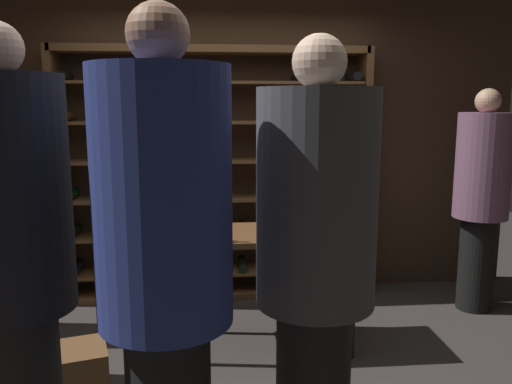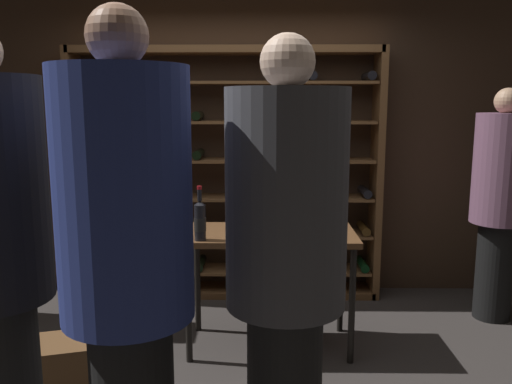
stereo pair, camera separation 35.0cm
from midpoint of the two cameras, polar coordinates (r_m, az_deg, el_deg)
The scene contains 13 objects.
ground_plane at distance 3.58m, azimuth -4.10°, elevation -19.12°, with size 9.22×9.22×0.00m, color #383330.
back_wall at distance 4.76m, azimuth -4.65°, elevation 5.24°, with size 5.17×0.10×2.71m, color #3D2B1E.
wine_rack at distance 4.58m, azimuth -7.01°, elevation 1.57°, with size 2.70×0.32×2.19m.
tasting_table at distance 3.65m, azimuth -1.35°, elevation -5.86°, with size 1.18×0.59×0.84m.
person_guest_plum_blouse at distance 2.43m, azimuth -28.91°, elevation -5.81°, with size 0.48×0.48×2.04m.
person_host_in_suit at distance 2.05m, azimuth -14.85°, elevation -7.08°, with size 0.52×0.52×2.08m.
person_bystander_dark_jacket at distance 4.57m, azimuth 21.47°, elevation 0.11°, with size 0.44×0.44×1.84m.
person_guest_blue_shirt at distance 2.26m, azimuth 2.13°, elevation -6.39°, with size 0.52×0.52×2.01m.
wine_crate at distance 3.52m, azimuth -23.00°, elevation -17.83°, with size 0.48×0.34×0.29m, color brown.
wine_bottle_gold_foil at distance 3.65m, azimuth 0.83°, elevation -2.07°, with size 0.08×0.08×0.37m.
wine_bottle_red_label at distance 3.38m, azimuth -8.89°, elevation -3.26°, with size 0.08×0.08×0.36m.
wine_glass_stemmed_right at distance 3.69m, azimuth 3.12°, elevation -2.63°, with size 0.07×0.07×0.13m.
wine_glass_stemmed_left at distance 3.52m, azimuth 1.46°, elevation -3.16°, with size 0.09×0.09×0.14m.
Camera 1 is at (-0.21, -3.13, 1.73)m, focal length 36.55 mm.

